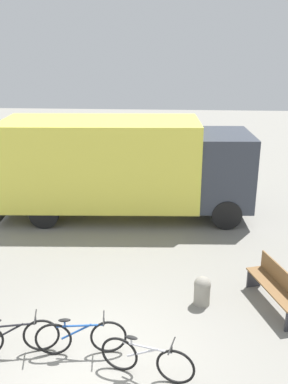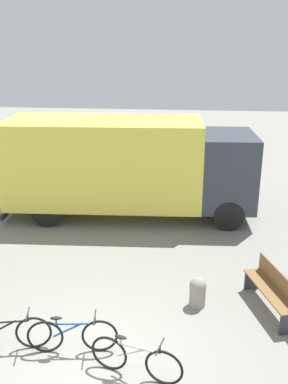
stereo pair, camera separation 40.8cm
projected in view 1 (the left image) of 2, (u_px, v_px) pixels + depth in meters
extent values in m
plane|color=gray|center=(95.00, 366.00, 7.49)|extent=(60.00, 60.00, 0.00)
cube|color=#EAE04C|center=(101.00, 162.00, 13.51)|extent=(6.18, 2.80, 2.66)
cube|color=#333842|center=(223.00, 168.00, 13.52)|extent=(1.76, 2.47, 2.26)
cube|color=black|center=(10.00, 206.00, 14.05)|extent=(0.22, 2.36, 0.16)
cylinder|color=black|center=(216.00, 191.00, 14.92)|extent=(0.92, 0.33, 0.91)
cylinder|color=black|center=(226.00, 214.00, 12.87)|extent=(0.92, 0.33, 0.91)
cylinder|color=black|center=(59.00, 190.00, 14.99)|extent=(0.92, 0.33, 0.91)
cylinder|color=black|center=(44.00, 213.00, 12.95)|extent=(0.92, 0.33, 0.91)
cube|color=brown|center=(273.00, 287.00, 9.02)|extent=(0.90, 1.79, 0.04)
cube|color=brown|center=(282.00, 278.00, 8.99)|extent=(0.55, 1.68, 0.43)
cube|color=#2D2D33|center=(254.00, 278.00, 9.86)|extent=(0.34, 0.15, 0.45)
torus|color=black|center=(41.00, 335.00, 7.76)|extent=(0.66, 0.19, 0.66)
cylinder|color=black|center=(12.00, 326.00, 7.61)|extent=(0.83, 0.22, 0.04)
cylinder|color=black|center=(8.00, 332.00, 7.64)|extent=(0.55, 0.16, 0.31)
cylinder|color=black|center=(36.00, 320.00, 7.64)|extent=(0.03, 0.03, 0.14)
cylinder|color=black|center=(35.00, 317.00, 7.62)|extent=(0.12, 0.43, 0.02)
torus|color=black|center=(53.00, 339.00, 7.66)|extent=(0.66, 0.13, 0.66)
torus|color=black|center=(108.00, 337.00, 7.72)|extent=(0.66, 0.13, 0.66)
cylinder|color=#1E4C9E|center=(80.00, 326.00, 7.60)|extent=(0.84, 0.15, 0.04)
cylinder|color=#1E4C9E|center=(76.00, 332.00, 7.64)|extent=(0.56, 0.11, 0.31)
cylinder|color=#1E4C9E|center=(65.00, 324.00, 7.57)|extent=(0.03, 0.03, 0.11)
ellipsoid|color=black|center=(64.00, 320.00, 7.54)|extent=(0.23, 0.12, 0.05)
cylinder|color=black|center=(104.00, 321.00, 7.60)|extent=(0.03, 0.03, 0.14)
cylinder|color=black|center=(104.00, 318.00, 7.58)|extent=(0.08, 0.44, 0.02)
torus|color=black|center=(119.00, 354.00, 7.30)|extent=(0.65, 0.21, 0.66)
torus|color=black|center=(175.00, 367.00, 7.01)|extent=(0.65, 0.21, 0.66)
cylinder|color=silver|center=(147.00, 347.00, 7.06)|extent=(0.82, 0.24, 0.04)
cylinder|color=silver|center=(143.00, 353.00, 7.13)|extent=(0.55, 0.17, 0.31)
cylinder|color=silver|center=(131.00, 341.00, 7.12)|extent=(0.03, 0.03, 0.11)
ellipsoid|color=black|center=(131.00, 338.00, 7.10)|extent=(0.24, 0.14, 0.05)
cylinder|color=black|center=(172.00, 349.00, 6.92)|extent=(0.03, 0.03, 0.14)
cylinder|color=black|center=(172.00, 346.00, 6.89)|extent=(0.13, 0.43, 0.02)
cylinder|color=gray|center=(202.00, 294.00, 9.19)|extent=(0.35, 0.35, 0.48)
sphere|color=gray|center=(202.00, 285.00, 9.11)|extent=(0.37, 0.37, 0.37)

